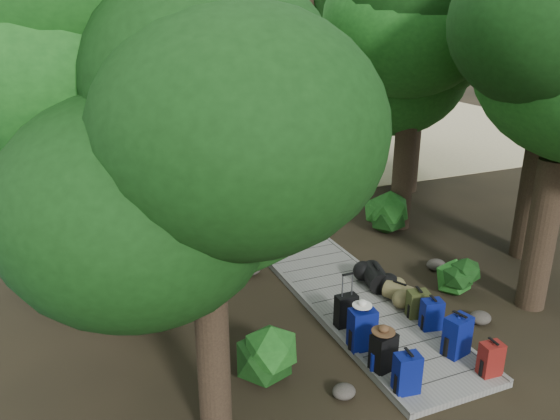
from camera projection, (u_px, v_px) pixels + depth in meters
name	position (u px, v px, depth m)	size (l,w,h in m)	color
ground	(318.00, 271.00, 12.78)	(120.00, 120.00, 0.00)	#2C2316
sand_beach	(171.00, 135.00, 26.62)	(40.00, 22.00, 0.02)	#CDBC8B
boardwalk	(300.00, 252.00, 13.62)	(2.00, 12.00, 0.12)	gray
backpack_left_a	(407.00, 371.00, 8.43)	(0.39, 0.27, 0.73)	#090D74
backpack_left_b	(383.00, 350.00, 8.95)	(0.40, 0.29, 0.74)	black
backpack_left_c	(362.00, 327.00, 9.51)	(0.45, 0.32, 0.84)	#090D74
backpack_right_a	(491.00, 357.00, 8.85)	(0.35, 0.25, 0.63)	maroon
backpack_right_b	(457.00, 334.00, 9.35)	(0.44, 0.31, 0.80)	#090D74
backpack_right_c	(432.00, 313.00, 10.15)	(0.38, 0.27, 0.64)	#090D74
backpack_right_d	(418.00, 302.00, 10.55)	(0.39, 0.28, 0.60)	#3D431E
duffel_right_khaki	(399.00, 292.00, 11.15)	(0.39, 0.58, 0.39)	brown
duffel_right_black	(375.00, 277.00, 11.71)	(0.47, 0.74, 0.47)	black
suitcase_on_boardwalk	(346.00, 310.00, 10.23)	(0.41, 0.23, 0.64)	black
lone_suitcase_on_sand	(226.00, 172.00, 19.48)	(0.38, 0.22, 0.60)	black
hat_brown	(384.00, 329.00, 8.78)	(0.39, 0.39, 0.12)	#51351E
hat_white	(362.00, 303.00, 9.36)	(0.35, 0.35, 0.12)	silver
kayak	(114.00, 175.00, 19.58)	(0.77, 3.52, 0.35)	#AB0E13
sun_lounger	(272.00, 155.00, 21.88)	(0.56, 1.75, 0.56)	silver
tree_right_b	(559.00, 45.00, 11.89)	(5.62, 5.62, 10.04)	black
tree_right_c	(411.00, 78.00, 14.01)	(4.74, 4.74, 8.21)	black
tree_right_d	(419.00, 3.00, 16.53)	(6.49, 6.49, 11.89)	black
tree_right_e	(346.00, 54.00, 18.39)	(4.86, 4.86, 8.75)	black
tree_right_f	(360.00, 16.00, 21.38)	(6.21, 6.21, 11.10)	black
tree_left_a	(207.00, 221.00, 6.77)	(3.92, 3.92, 6.53)	black
tree_left_b	(96.00, 63.00, 8.98)	(5.47, 5.47, 9.85)	black
tree_left_c	(127.00, 103.00, 12.27)	(4.35, 4.35, 7.56)	black
tree_back_a	(128.00, 45.00, 23.22)	(5.06, 5.06, 8.75)	black
tree_back_b	(206.00, 29.00, 25.47)	(5.54, 5.54, 9.89)	black
tree_back_c	(259.00, 28.00, 26.44)	(5.48, 5.48, 9.87)	black
tree_back_d	(46.00, 62.00, 22.66)	(4.50, 4.50, 7.50)	black
palm_right_a	(321.00, 63.00, 16.90)	(4.92, 4.92, 8.39)	#123910
palm_right_b	(317.00, 48.00, 22.75)	(4.42, 4.42, 8.53)	#123910
palm_right_c	(230.00, 74.00, 22.96)	(4.08, 4.08, 6.49)	#123910
palm_left_a	(81.00, 98.00, 15.47)	(4.29, 4.29, 6.82)	#123910
rock_left_a	(344.00, 391.00, 8.56)	(0.38, 0.34, 0.21)	#4C473F
rock_left_b	(215.00, 330.00, 10.24)	(0.31, 0.28, 0.17)	#4C473F
rock_left_c	(249.00, 268.00, 12.55)	(0.56, 0.50, 0.31)	#4C473F
rock_left_d	(188.00, 243.00, 14.07)	(0.30, 0.27, 0.16)	#4C473F
rock_right_a	(480.00, 318.00, 10.60)	(0.43, 0.39, 0.24)	#4C473F
rock_right_b	(436.00, 265.00, 12.79)	(0.46, 0.41, 0.25)	#4C473F
rock_right_c	(329.00, 230.00, 14.93)	(0.29, 0.26, 0.16)	#4C473F
rock_right_d	(341.00, 199.00, 17.14)	(0.61, 0.55, 0.34)	#4C473F
shrub_left_a	(270.00, 351.00, 8.94)	(1.08, 1.08, 0.97)	#195018
shrub_left_b	(208.00, 251.00, 12.93)	(0.80, 0.80, 0.72)	#195018
shrub_left_c	(164.00, 206.00, 15.52)	(1.14, 1.14, 1.02)	#195018
shrub_right_a	(461.00, 275.00, 11.67)	(0.91, 0.91, 0.82)	#195018
shrub_right_b	(381.00, 213.00, 14.89)	(1.22, 1.22, 1.09)	#195018
shrub_right_c	(284.00, 180.00, 18.38)	(0.83, 0.83, 0.74)	#195018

